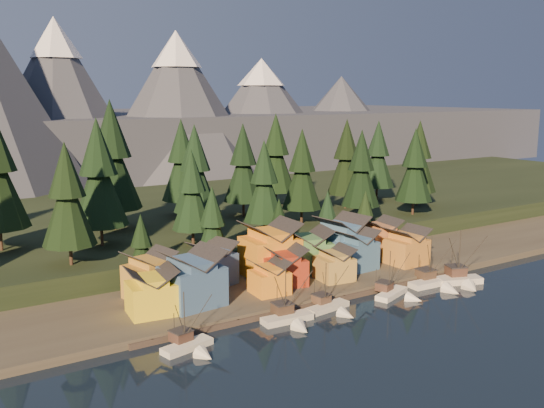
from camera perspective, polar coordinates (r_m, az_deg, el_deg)
ground at (r=108.87m, az=10.20°, el=-11.47°), size 500.00×500.00×0.00m
shore_strip at (r=138.86m, az=-1.09°, el=-6.13°), size 400.00×50.00×1.50m
hillside at (r=181.57m, az=-9.36°, el=-1.57°), size 420.00×100.00×6.00m
dock at (r=120.47m, az=4.83°, el=-8.91°), size 80.00×4.00×1.00m
mountain_ridge at (r=294.84m, az=-19.89°, el=7.04°), size 560.00×190.00×90.00m
boat_0 at (r=98.71m, az=-7.67°, el=-12.49°), size 9.24×9.72×10.54m
boat_2 at (r=108.67m, az=1.73°, el=-10.12°), size 9.88×10.65×11.40m
boat_3 at (r=115.06m, az=5.64°, el=-9.17°), size 9.77×10.43×10.07m
boat_4 at (r=124.52m, az=11.64°, el=-7.75°), size 9.65×10.05×10.33m
boat_5 at (r=132.67m, az=15.21°, el=-6.66°), size 11.13×12.01×11.84m
boat_6 at (r=135.67m, az=17.49°, el=-6.20°), size 10.31×11.01×12.89m
house_front_0 at (r=110.43m, az=-11.25°, el=-7.95°), size 9.18×8.78×8.32m
house_front_1 at (r=113.27m, az=-7.54°, el=-6.76°), size 11.16×10.80×10.48m
house_front_2 at (r=119.28m, az=-0.25°, el=-6.81°), size 7.16×7.21×6.58m
house_front_3 at (r=124.27m, az=1.24°, el=-5.77°), size 9.05×8.76×7.89m
house_front_4 at (r=128.37m, az=5.89°, el=-5.52°), size 7.65×8.12×6.98m
house_front_5 at (r=136.26m, az=7.83°, el=-4.17°), size 8.94×8.21×8.94m
house_front_6 at (r=142.69m, az=12.56°, el=-3.78°), size 8.61×8.16×8.40m
house_back_0 at (r=118.53m, az=-11.44°, el=-6.45°), size 9.80×9.53×9.17m
house_back_1 at (r=125.16m, az=-5.61°, el=-5.44°), size 9.67×9.75×8.93m
house_back_2 at (r=130.28m, az=-0.20°, el=-4.09°), size 11.54×10.68×11.70m
house_back_3 at (r=133.69m, az=3.41°, el=-4.24°), size 11.04×10.28×9.51m
house_back_4 at (r=140.84m, az=6.56°, el=-3.23°), size 10.94×10.58×10.91m
house_back_5 at (r=147.40m, az=10.09°, el=-3.06°), size 9.08×9.17×9.25m
tree_hill_2 at (r=126.79m, az=-18.70°, el=0.51°), size 10.74×10.74×25.02m
tree_hill_3 at (r=140.49m, az=-15.99°, el=2.49°), size 12.49×12.49×29.09m
tree_hill_4 at (r=156.82m, az=-14.82°, el=4.11°), size 14.13×14.13×32.92m
tree_hill_5 at (r=138.07m, az=-7.54°, el=1.06°), size 9.47×9.47×22.05m
tree_hill_6 at (r=154.51m, az=-7.24°, el=3.01°), size 11.46×11.46×26.70m
tree_hill_7 at (r=144.67m, az=-0.74°, el=1.88°), size 10.06×10.06×23.44m
tree_hill_8 at (r=168.97m, az=-2.73°, el=3.61°), size 11.23×11.23×26.16m
tree_hill_9 at (r=159.08m, az=2.83°, el=3.00°), size 10.83×10.83×25.23m
tree_hill_10 at (r=183.91m, az=0.36°, el=4.55°), size 12.17×12.17×28.35m
tree_hill_11 at (r=165.04m, az=8.38°, el=3.07°), size 10.61×10.61×24.72m
tree_hill_12 at (r=182.17m, az=7.01°, el=4.15°), size 11.50×11.50×26.79m
tree_hill_13 at (r=175.89m, az=13.26°, el=3.35°), size 10.60×10.60×24.70m
tree_hill_14 at (r=198.49m, az=9.93°, el=4.41°), size 11.05×11.05×25.73m
tree_hill_15 at (r=171.46m, az=-8.48°, el=3.82°), size 11.72×11.72×27.29m
tree_hill_17 at (r=191.28m, az=13.65°, el=4.12°), size 11.22×11.22×26.13m
tree_shore_0 at (r=124.70m, az=-12.17°, el=-3.99°), size 6.49×6.49×15.13m
tree_shore_1 at (r=130.36m, az=-5.61°, el=-2.13°), size 8.31×8.31×19.36m
tree_shore_2 at (r=139.16m, az=0.66°, el=-2.24°), size 6.52×6.52×15.19m
tree_shore_3 at (r=147.06m, az=5.23°, el=-1.47°), size 6.77×6.77×15.77m
tree_shore_4 at (r=154.68m, az=8.74°, el=-1.17°), size 6.32×6.32×14.71m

